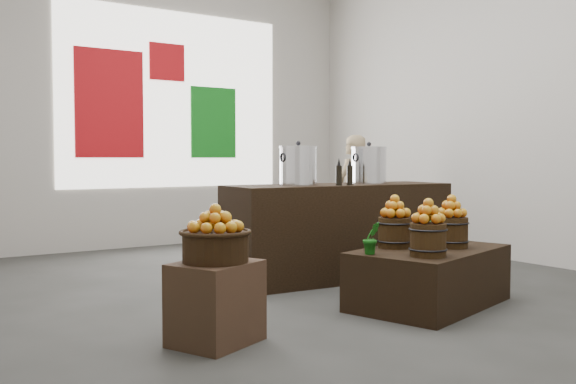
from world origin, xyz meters
TOP-DOWN VIEW (x-y plane):
  - ground at (0.00, 0.00)m, footprint 7.00×7.00m
  - back_wall at (0.00, 3.50)m, footprint 6.00×0.04m
  - back_opening at (0.30, 3.48)m, footprint 3.20×0.02m
  - deco_red_left at (-0.60, 3.47)m, footprint 0.90×0.04m
  - deco_green_right at (0.90, 3.47)m, footprint 0.70×0.04m
  - deco_red_upper at (0.20, 3.47)m, footprint 0.50×0.04m
  - crate at (-1.43, -1.11)m, footprint 0.66×0.61m
  - wicker_basket at (-1.43, -1.11)m, footprint 0.42×0.42m
  - apples_in_basket at (-1.43, -1.11)m, footprint 0.33×0.33m
  - display_table at (0.50, -1.11)m, footprint 1.51×1.16m
  - apple_bucket_front_left at (0.19, -1.39)m, footprint 0.27×0.27m
  - apples_in_bucket_front_left at (0.19, -1.39)m, footprint 0.20×0.20m
  - apple_bucket_front_right at (0.70, -1.16)m, footprint 0.27×0.27m
  - apples_in_bucket_front_right at (0.70, -1.16)m, footprint 0.20×0.20m
  - apple_bucket_rear at (0.31, -0.91)m, footprint 0.27×0.27m
  - apples_in_bucket_rear at (0.31, -0.91)m, footprint 0.20×0.20m
  - herb_garnish_right at (0.90, -0.83)m, footprint 0.27×0.24m
  - herb_garnish_left at (-0.09, -1.08)m, footprint 0.16×0.14m
  - counter at (0.63, 0.23)m, footprint 2.33×0.89m
  - stock_pot_left at (0.16, 0.27)m, footprint 0.35×0.35m
  - stock_pot_center at (0.99, 0.21)m, footprint 0.35×0.35m
  - oil_cruets at (0.61, 0.01)m, footprint 0.17×0.07m
  - shopper at (1.97, 1.66)m, footprint 0.63×0.52m

SIDE VIEW (x-z plane):
  - ground at x=0.00m, z-range 0.00..0.00m
  - display_table at x=0.50m, z-range 0.00..0.46m
  - crate at x=-1.43m, z-range 0.00..0.53m
  - counter at x=0.63m, z-range 0.00..0.93m
  - apple_bucket_front_left at x=0.19m, z-range 0.46..0.71m
  - apple_bucket_front_right at x=0.70m, z-range 0.46..0.71m
  - apple_bucket_rear at x=0.31m, z-range 0.46..0.71m
  - herb_garnish_left at x=-0.09m, z-range 0.46..0.71m
  - herb_garnish_right at x=0.90m, z-range 0.46..0.74m
  - wicker_basket at x=-1.43m, z-range 0.53..0.72m
  - shopper at x=1.97m, z-range 0.00..1.49m
  - apples_in_bucket_front_left at x=0.19m, z-range 0.71..0.89m
  - apples_in_bucket_front_right at x=0.70m, z-range 0.71..0.89m
  - apples_in_bucket_rear at x=0.31m, z-range 0.71..0.89m
  - apples_in_basket at x=-1.43m, z-range 0.72..0.90m
  - oil_cruets at x=0.61m, z-range 0.93..1.19m
  - stock_pot_left at x=0.16m, z-range 0.93..1.29m
  - stock_pot_center at x=0.99m, z-range 0.93..1.29m
  - deco_green_right at x=0.90m, z-range 1.20..2.20m
  - deco_red_left at x=-0.60m, z-range 1.20..2.60m
  - back_wall at x=0.00m, z-range 0.00..4.00m
  - back_opening at x=0.30m, z-range 0.80..3.20m
  - deco_red_upper at x=0.20m, z-range 2.25..2.75m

